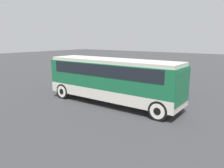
% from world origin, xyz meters
% --- Properties ---
extents(ground_plane, '(120.00, 120.00, 0.00)m').
position_xyz_m(ground_plane, '(0.00, 0.00, 0.00)').
color(ground_plane, '#38383A').
extents(tour_bus, '(9.93, 2.57, 3.16)m').
position_xyz_m(tour_bus, '(0.10, -0.00, 1.91)').
color(tour_bus, silver).
rests_on(tour_bus, ground_plane).
extents(parked_car_near, '(4.03, 1.84, 1.51)m').
position_xyz_m(parked_car_near, '(0.77, 5.55, 0.75)').
color(parked_car_near, navy).
rests_on(parked_car_near, ground_plane).
extents(parked_car_mid, '(4.63, 1.89, 1.33)m').
position_xyz_m(parked_car_mid, '(-3.74, 5.78, 0.67)').
color(parked_car_mid, silver).
rests_on(parked_car_mid, ground_plane).
extents(parked_car_far, '(4.30, 1.95, 1.54)m').
position_xyz_m(parked_car_far, '(-2.07, 8.74, 0.76)').
color(parked_car_far, '#BCBCC1').
rests_on(parked_car_far, ground_plane).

